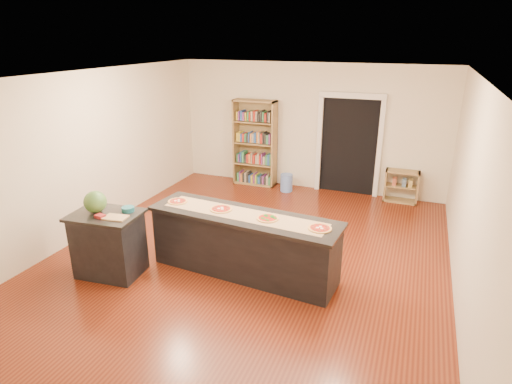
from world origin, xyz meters
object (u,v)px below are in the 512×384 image
at_px(low_shelf, 401,186).
at_px(waste_bin, 286,183).
at_px(kitchen_island, 244,244).
at_px(bookshelf, 255,143).
at_px(watermelon, 95,202).
at_px(side_counter, 109,244).

relative_size(low_shelf, waste_bin, 1.73).
distance_m(kitchen_island, bookshelf, 4.09).
xyz_separation_m(kitchen_island, bookshelf, (-1.32, 3.84, 0.52)).
distance_m(kitchen_island, low_shelf, 4.34).
height_order(kitchen_island, watermelon, watermelon).
xyz_separation_m(side_counter, low_shelf, (3.80, 4.60, -0.14)).
bearing_deg(low_shelf, side_counter, -129.58).
relative_size(waste_bin, watermelon, 1.25).
height_order(bookshelf, waste_bin, bookshelf).
bearing_deg(kitchen_island, low_shelf, 67.86).
xyz_separation_m(kitchen_island, low_shelf, (1.98, 3.86, -0.13)).
bearing_deg(watermelon, low_shelf, 49.41).
relative_size(kitchen_island, bookshelf, 1.43).
distance_m(waste_bin, watermelon, 4.69).
bearing_deg(side_counter, low_shelf, 44.94).
bearing_deg(side_counter, waste_bin, 67.24).
relative_size(bookshelf, watermelon, 6.23).
distance_m(bookshelf, waste_bin, 1.18).
distance_m(bookshelf, watermelon, 4.62).
bearing_deg(watermelon, side_counter, 1.61).
bearing_deg(bookshelf, watermelon, -97.96).
bearing_deg(bookshelf, low_shelf, 0.50).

